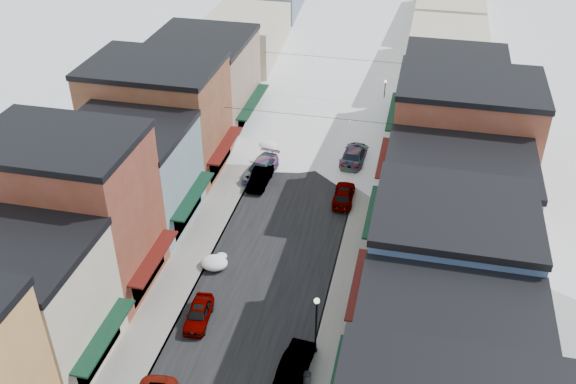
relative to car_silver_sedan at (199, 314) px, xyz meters
The scene contains 30 objects.
road 42.02m from the car_silver_sedan, 85.22° to the left, with size 10.00×160.00×0.01m, color black.
sidewalk_left 41.99m from the car_silver_sedan, 94.23° to the left, with size 3.20×160.00×0.15m, color gray.
sidewalk_right 43.08m from the car_silver_sedan, 76.44° to the left, with size 3.20×160.00×0.15m, color gray.
curb_left 41.90m from the car_silver_sedan, 92.12° to the left, with size 0.10×160.00×0.15m, color slate.
curb_right 42.74m from the car_silver_sedan, 78.46° to the left, with size 0.10×160.00×0.15m, color slate.
bldg_l_cream 11.93m from the car_silver_sedan, 149.85° to the right, with size 11.30×8.20×9.50m.
bldg_l_brick_near 11.86m from the car_silver_sedan, 166.91° to the left, with size 12.30×8.20×12.50m.
bldg_l_grayblue 15.06m from the car_silver_sedan, 131.72° to the left, with size 11.30×9.20×9.00m.
bldg_l_brick_far 23.08m from the car_silver_sedan, 118.28° to the left, with size 13.30×9.20×11.00m.
bldg_l_tan 31.70m from the car_silver_sedan, 107.98° to the left, with size 11.30×11.20×10.00m.
bldg_r_green 18.24m from the car_silver_sedan, 20.16° to the right, with size 11.30×9.20×9.50m.
bldg_r_blue 17.54m from the car_silver_sedan, ahead, with size 11.30×9.20×10.50m.
bldg_r_cream 21.24m from the car_silver_sedan, 34.63° to the left, with size 12.30×9.20×9.00m.
bldg_r_brick_far 27.83m from the car_silver_sedan, 49.71° to the left, with size 13.30×9.20×11.50m.
bldg_r_tan 35.33m from the car_silver_sedan, 61.60° to the left, with size 11.30×11.20×9.50m.
distant_blocks 65.05m from the car_silver_sedan, 86.91° to the left, with size 34.00×55.00×8.00m.
overhead_cables 30.09m from the car_silver_sedan, 83.20° to the left, with size 16.40×15.04×0.04m.
car_silver_sedan is the anchor object (origin of this frame).
car_dark_hatch 18.77m from the car_silver_sedan, 91.26° to the left, with size 1.55×4.44×1.46m, color black.
car_silver_wagon 20.20m from the car_silver_sedan, 92.10° to the left, with size 2.27×5.57×1.62m, color #929399.
car_green_sedan 8.37m from the car_silver_sedan, 22.42° to the right, with size 1.64×4.70×1.55m, color black.
car_gray_suv 19.23m from the car_silver_sedan, 66.06° to the left, with size 1.83×4.54×1.55m, color gray.
car_black_sedan 26.14m from the car_silver_sedan, 72.64° to the left, with size 2.33×5.73×1.66m, color black.
car_lane_silver 34.13m from the car_silver_sedan, 85.13° to the left, with size 1.93×4.80×1.64m, color #94959B.
car_lane_white 45.88m from the car_silver_sedan, 84.28° to the left, with size 2.54×5.50×1.53m, color white.
trash_can 9.57m from the car_silver_sedan, 24.67° to the right, with size 0.55×0.55×0.93m.
streetlamp_near 9.11m from the car_silver_sedan, ahead, with size 0.39×0.39×4.73m.
streetlamp_far 38.12m from the car_silver_sedan, 75.55° to the left, with size 0.33×0.33×3.91m.
snow_pile_mid 6.08m from the car_silver_sedan, 97.39° to the left, with size 2.17×2.54×0.92m.
snow_pile_far 25.59m from the car_silver_sedan, 93.10° to the left, with size 2.12×2.50×0.90m.
Camera 1 is at (10.15, -13.21, 32.94)m, focal length 40.00 mm.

